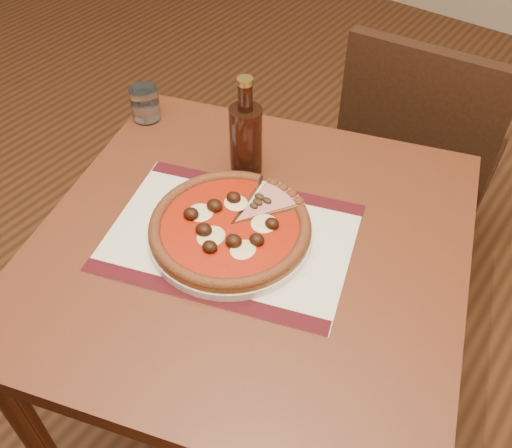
{
  "coord_description": "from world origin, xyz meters",
  "views": [
    {
      "loc": [
        1.43,
        -0.27,
        1.54
      ],
      "look_at": [
        0.98,
        0.33,
        0.78
      ],
      "focal_mm": 40.0,
      "sensor_mm": 36.0,
      "label": 1
    }
  ],
  "objects_px": {
    "bottle": "(246,138)",
    "plate": "(230,233)",
    "chair_far": "(418,154)",
    "pizza": "(230,226)",
    "water_glass": "(145,103)",
    "table": "(250,275)"
  },
  "relations": [
    {
      "from": "water_glass",
      "to": "bottle",
      "type": "height_order",
      "value": "bottle"
    },
    {
      "from": "chair_far",
      "to": "bottle",
      "type": "distance_m",
      "value": 0.69
    },
    {
      "from": "bottle",
      "to": "plate",
      "type": "bearing_deg",
      "value": -61.62
    },
    {
      "from": "chair_far",
      "to": "plate",
      "type": "distance_m",
      "value": 0.8
    },
    {
      "from": "water_glass",
      "to": "bottle",
      "type": "relative_size",
      "value": 0.36
    },
    {
      "from": "pizza",
      "to": "bottle",
      "type": "xyz_separation_m",
      "value": [
        -0.09,
        0.17,
        0.06
      ]
    },
    {
      "from": "table",
      "to": "plate",
      "type": "xyz_separation_m",
      "value": [
        -0.04,
        -0.01,
        0.11
      ]
    },
    {
      "from": "pizza",
      "to": "bottle",
      "type": "distance_m",
      "value": 0.21
    },
    {
      "from": "table",
      "to": "plate",
      "type": "relative_size",
      "value": 3.28
    },
    {
      "from": "pizza",
      "to": "water_glass",
      "type": "xyz_separation_m",
      "value": [
        -0.4,
        0.19,
        0.01
      ]
    },
    {
      "from": "plate",
      "to": "bottle",
      "type": "distance_m",
      "value": 0.21
    },
    {
      "from": "pizza",
      "to": "chair_far",
      "type": "bearing_deg",
      "value": 83.8
    },
    {
      "from": "plate",
      "to": "pizza",
      "type": "bearing_deg",
      "value": -98.7
    },
    {
      "from": "water_glass",
      "to": "bottle",
      "type": "xyz_separation_m",
      "value": [
        0.31,
        -0.01,
        0.05
      ]
    },
    {
      "from": "chair_far",
      "to": "pizza",
      "type": "bearing_deg",
      "value": 77.96
    },
    {
      "from": "plate",
      "to": "chair_far",
      "type": "bearing_deg",
      "value": 83.8
    },
    {
      "from": "chair_far",
      "to": "plate",
      "type": "xyz_separation_m",
      "value": [
        -0.08,
        -0.76,
        0.26
      ]
    },
    {
      "from": "plate",
      "to": "water_glass",
      "type": "bearing_deg",
      "value": 154.79
    },
    {
      "from": "chair_far",
      "to": "water_glass",
      "type": "bearing_deg",
      "value": 43.88
    },
    {
      "from": "table",
      "to": "water_glass",
      "type": "height_order",
      "value": "water_glass"
    },
    {
      "from": "plate",
      "to": "bottle",
      "type": "height_order",
      "value": "bottle"
    },
    {
      "from": "plate",
      "to": "pizza",
      "type": "height_order",
      "value": "pizza"
    }
  ]
}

